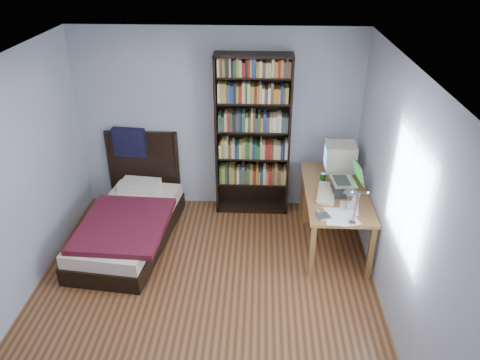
{
  "coord_description": "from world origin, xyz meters",
  "views": [
    {
      "loc": [
        0.57,
        -3.8,
        3.52
      ],
      "look_at": [
        0.36,
        0.77,
        1.08
      ],
      "focal_mm": 35.0,
      "sensor_mm": 36.0,
      "label": 1
    }
  ],
  "objects_px": {
    "keyboard": "(326,193)",
    "soda_can": "(323,178)",
    "laptop": "(344,185)",
    "desk_lamp": "(351,200)",
    "crt_monitor": "(339,157)",
    "desk": "(329,195)",
    "speaker": "(352,202)",
    "bookshelf": "(253,137)",
    "bed": "(130,220)"
  },
  "relations": [
    {
      "from": "crt_monitor",
      "to": "bookshelf",
      "type": "height_order",
      "value": "bookshelf"
    },
    {
      "from": "keyboard",
      "to": "speaker",
      "type": "distance_m",
      "value": 0.41
    },
    {
      "from": "desk_lamp",
      "to": "soda_can",
      "type": "relative_size",
      "value": 5.64
    },
    {
      "from": "soda_can",
      "to": "bookshelf",
      "type": "height_order",
      "value": "bookshelf"
    },
    {
      "from": "crt_monitor",
      "to": "bookshelf",
      "type": "xyz_separation_m",
      "value": [
        -1.11,
        0.3,
        0.13
      ]
    },
    {
      "from": "speaker",
      "to": "soda_can",
      "type": "bearing_deg",
      "value": 125.33
    },
    {
      "from": "desk_lamp",
      "to": "bookshelf",
      "type": "bearing_deg",
      "value": 117.72
    },
    {
      "from": "desk_lamp",
      "to": "bed",
      "type": "height_order",
      "value": "desk_lamp"
    },
    {
      "from": "desk_lamp",
      "to": "speaker",
      "type": "bearing_deg",
      "value": 76.74
    },
    {
      "from": "crt_monitor",
      "to": "laptop",
      "type": "relative_size",
      "value": 1.02
    },
    {
      "from": "laptop",
      "to": "desk",
      "type": "bearing_deg",
      "value": 99.21
    },
    {
      "from": "laptop",
      "to": "crt_monitor",
      "type": "bearing_deg",
      "value": 90.05
    },
    {
      "from": "laptop",
      "to": "bed",
      "type": "bearing_deg",
      "value": 179.85
    },
    {
      "from": "speaker",
      "to": "bed",
      "type": "height_order",
      "value": "bed"
    },
    {
      "from": "keyboard",
      "to": "desk",
      "type": "bearing_deg",
      "value": 86.1
    },
    {
      "from": "desk",
      "to": "bed",
      "type": "height_order",
      "value": "bed"
    },
    {
      "from": "speaker",
      "to": "soda_can",
      "type": "distance_m",
      "value": 0.69
    },
    {
      "from": "desk",
      "to": "bookshelf",
      "type": "bearing_deg",
      "value": 163.21
    },
    {
      "from": "laptop",
      "to": "keyboard",
      "type": "height_order",
      "value": "laptop"
    },
    {
      "from": "bed",
      "to": "keyboard",
      "type": "bearing_deg",
      "value": -0.9
    },
    {
      "from": "bookshelf",
      "to": "bed",
      "type": "distance_m",
      "value": 1.93
    },
    {
      "from": "desk_lamp",
      "to": "keyboard",
      "type": "distance_m",
      "value": 1.15
    },
    {
      "from": "speaker",
      "to": "bookshelf",
      "type": "distance_m",
      "value": 1.66
    },
    {
      "from": "desk",
      "to": "laptop",
      "type": "xyz_separation_m",
      "value": [
        0.08,
        -0.49,
        0.43
      ]
    },
    {
      "from": "desk_lamp",
      "to": "speaker",
      "type": "height_order",
      "value": "desk_lamp"
    },
    {
      "from": "crt_monitor",
      "to": "speaker",
      "type": "xyz_separation_m",
      "value": [
        0.03,
        -0.87,
        -0.15
      ]
    },
    {
      "from": "desk",
      "to": "bookshelf",
      "type": "distance_m",
      "value": 1.28
    },
    {
      "from": "desk",
      "to": "laptop",
      "type": "height_order",
      "value": "laptop"
    },
    {
      "from": "laptop",
      "to": "soda_can",
      "type": "height_order",
      "value": "laptop"
    },
    {
      "from": "desk_lamp",
      "to": "soda_can",
      "type": "xyz_separation_m",
      "value": [
        -0.09,
        1.33,
        -0.47
      ]
    },
    {
      "from": "laptop",
      "to": "bed",
      "type": "distance_m",
      "value": 2.72
    },
    {
      "from": "laptop",
      "to": "soda_can",
      "type": "xyz_separation_m",
      "value": [
        -0.22,
        0.28,
        -0.06
      ]
    },
    {
      "from": "keyboard",
      "to": "laptop",
      "type": "bearing_deg",
      "value": 18.51
    },
    {
      "from": "keyboard",
      "to": "soda_can",
      "type": "relative_size",
      "value": 4.36
    },
    {
      "from": "keyboard",
      "to": "bookshelf",
      "type": "distance_m",
      "value": 1.28
    },
    {
      "from": "laptop",
      "to": "soda_can",
      "type": "bearing_deg",
      "value": 128.79
    },
    {
      "from": "keyboard",
      "to": "desk_lamp",
      "type": "bearing_deg",
      "value": -75.71
    },
    {
      "from": "crt_monitor",
      "to": "desk",
      "type": "bearing_deg",
      "value": -169.55
    },
    {
      "from": "desk",
      "to": "laptop",
      "type": "bearing_deg",
      "value": -80.79
    },
    {
      "from": "crt_monitor",
      "to": "speaker",
      "type": "height_order",
      "value": "crt_monitor"
    },
    {
      "from": "crt_monitor",
      "to": "bookshelf",
      "type": "distance_m",
      "value": 1.16
    },
    {
      "from": "desk",
      "to": "crt_monitor",
      "type": "distance_m",
      "value": 0.56
    },
    {
      "from": "soda_can",
      "to": "bed",
      "type": "xyz_separation_m",
      "value": [
        -2.43,
        -0.27,
        -0.53
      ]
    },
    {
      "from": "bed",
      "to": "desk_lamp",
      "type": "bearing_deg",
      "value": -22.94
    },
    {
      "from": "desk_lamp",
      "to": "crt_monitor",
      "type": "bearing_deg",
      "value": 85.1
    },
    {
      "from": "desk",
      "to": "keyboard",
      "type": "distance_m",
      "value": 0.63
    },
    {
      "from": "desk_lamp",
      "to": "bookshelf",
      "type": "height_order",
      "value": "bookshelf"
    },
    {
      "from": "speaker",
      "to": "desk",
      "type": "bearing_deg",
      "value": 111.12
    },
    {
      "from": "desk_lamp",
      "to": "keyboard",
      "type": "height_order",
      "value": "desk_lamp"
    },
    {
      "from": "soda_can",
      "to": "bed",
      "type": "bearing_deg",
      "value": -173.69
    }
  ]
}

